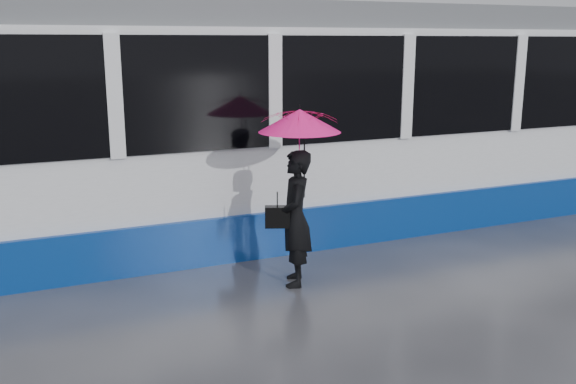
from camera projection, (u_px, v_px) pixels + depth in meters
name	position (u px, v px, depth m)	size (l,w,h in m)	color
ground	(182.00, 311.00, 6.90)	(90.00, 90.00, 0.00)	#28292D
rails	(137.00, 244.00, 9.13)	(34.00, 1.51, 0.02)	#3F3D38
tram	(274.00, 123.00, 9.58)	(26.00, 2.56, 3.35)	white
woman	(295.00, 218.00, 7.50)	(0.59, 0.39, 1.61)	black
umbrella	(300.00, 137.00, 7.30)	(1.23, 1.23, 1.09)	#F51485
handbag	(277.00, 217.00, 7.42)	(0.31, 0.22, 0.43)	black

